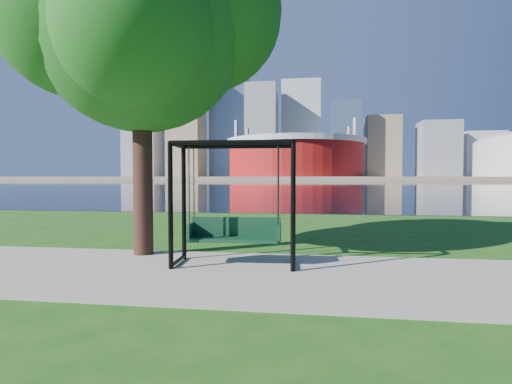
# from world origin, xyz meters

# --- Properties ---
(ground) EXTENTS (900.00, 900.00, 0.00)m
(ground) POSITION_xyz_m (0.00, 0.00, 0.00)
(ground) COLOR #1E5114
(ground) RESTS_ON ground
(path) EXTENTS (120.00, 4.00, 0.03)m
(path) POSITION_xyz_m (0.00, -0.50, 0.01)
(path) COLOR #9E937F
(path) RESTS_ON ground
(river) EXTENTS (900.00, 180.00, 0.02)m
(river) POSITION_xyz_m (0.00, 102.00, 0.01)
(river) COLOR black
(river) RESTS_ON ground
(far_bank) EXTENTS (900.00, 228.00, 2.00)m
(far_bank) POSITION_xyz_m (0.00, 306.00, 1.00)
(far_bank) COLOR #937F60
(far_bank) RESTS_ON ground
(stadium) EXTENTS (83.00, 83.00, 32.00)m
(stadium) POSITION_xyz_m (-10.00, 235.00, 14.23)
(stadium) COLOR maroon
(stadium) RESTS_ON far_bank
(skyline) EXTENTS (392.00, 66.00, 96.50)m
(skyline) POSITION_xyz_m (-4.27, 319.39, 35.89)
(skyline) COLOR gray
(skyline) RESTS_ON far_bank
(swing) EXTENTS (2.56, 1.22, 2.56)m
(swing) POSITION_xyz_m (-0.60, 0.26, 1.24)
(swing) COLOR black
(swing) RESTS_ON ground
(park_tree) EXTENTS (6.41, 5.79, 7.96)m
(park_tree) POSITION_xyz_m (-3.01, 1.11, 5.53)
(park_tree) COLOR black
(park_tree) RESTS_ON ground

